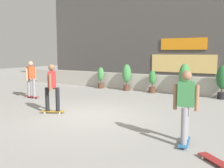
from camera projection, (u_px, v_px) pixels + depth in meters
ground_plane at (88, 115)px, 8.50m from camera, size 48.00×48.00×0.00m
planter_wall at (157, 83)px, 13.51m from camera, size 18.00×0.40×0.90m
building_backdrop at (181, 34)px, 16.53m from camera, size 20.00×2.08×6.50m
potted_plant_0 at (101, 77)px, 14.81m from camera, size 0.38×0.38×1.23m
potted_plant_1 at (127, 76)px, 13.90m from camera, size 0.48×0.48×1.44m
potted_plant_2 at (152, 81)px, 13.14m from camera, size 0.36×0.36×1.17m
potted_plant_3 at (184, 77)px, 12.23m from camera, size 0.54×0.54×1.55m
potted_plant_4 at (222, 80)px, 11.35m from camera, size 0.52×0.52×1.52m
skater_by_wall_left at (186, 104)px, 5.71m from camera, size 0.55×0.82×1.70m
skater_foreground at (52, 86)px, 8.70m from camera, size 0.79×0.58×1.70m
skater_far_right at (31, 78)px, 11.64m from camera, size 0.81×0.56×1.70m
skateboard_near_camera at (216, 161)px, 4.81m from camera, size 0.75×0.66×0.08m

